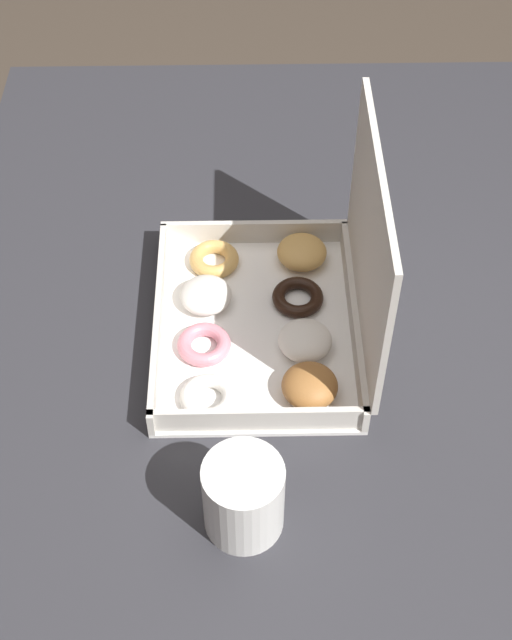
% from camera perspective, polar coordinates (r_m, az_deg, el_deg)
% --- Properties ---
extents(ground_plane, '(8.00, 8.00, 0.00)m').
position_cam_1_polar(ground_plane, '(1.80, 0.75, -15.80)').
color(ground_plane, '#42382D').
extents(dining_table, '(1.24, 0.89, 0.73)m').
position_cam_1_polar(dining_table, '(1.25, 1.04, -3.42)').
color(dining_table, '#2D2D33').
rests_on(dining_table, ground_plane).
extents(donut_box, '(0.33, 0.27, 0.28)m').
position_cam_1_polar(donut_box, '(1.14, 1.92, 1.12)').
color(donut_box, white).
rests_on(donut_box, dining_table).
extents(coffee_mug, '(0.09, 0.09, 0.10)m').
position_cam_1_polar(coffee_mug, '(0.98, -0.81, -11.21)').
color(coffee_mug, white).
rests_on(coffee_mug, dining_table).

